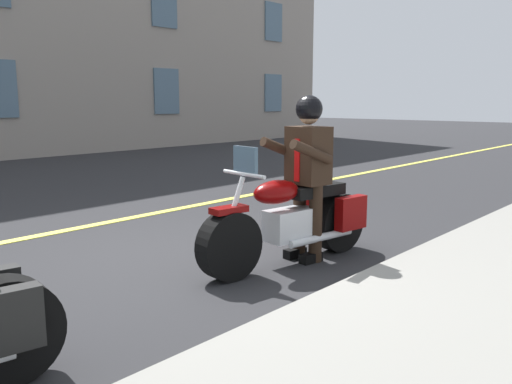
% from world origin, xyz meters
% --- Properties ---
extents(ground_plane, '(80.00, 80.00, 0.00)m').
position_xyz_m(ground_plane, '(0.00, 0.00, 0.00)').
color(ground_plane, '#28282B').
extents(lane_center_stripe, '(60.00, 0.16, 0.01)m').
position_xyz_m(lane_center_stripe, '(0.00, -2.00, 0.01)').
color(lane_center_stripe, '#E5DB4C').
rests_on(lane_center_stripe, ground_plane).
extents(motorcycle_main, '(2.22, 0.79, 1.26)m').
position_xyz_m(motorcycle_main, '(-0.72, 1.07, 0.45)').
color(motorcycle_main, black).
rests_on(motorcycle_main, ground_plane).
extents(rider_main, '(0.67, 0.61, 1.74)m').
position_xyz_m(rider_main, '(-0.91, 1.09, 1.04)').
color(rider_main, black).
rests_on(rider_main, ground_plane).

